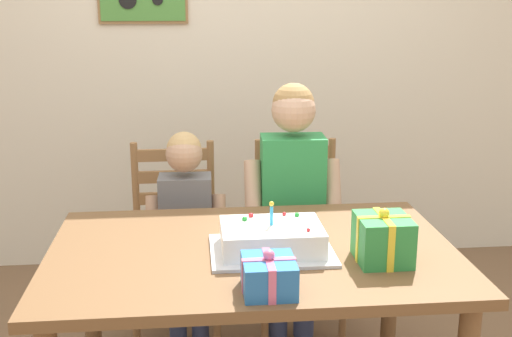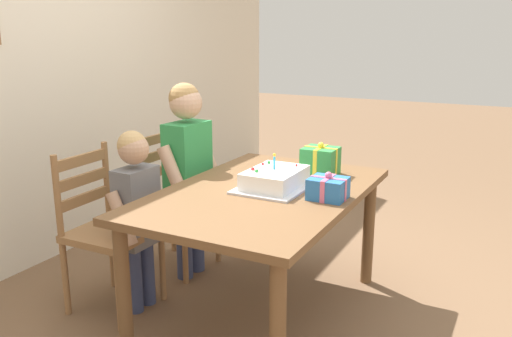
# 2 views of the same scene
# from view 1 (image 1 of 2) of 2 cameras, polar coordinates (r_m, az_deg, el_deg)

# --- Properties ---
(back_wall) EXTENTS (6.40, 0.11, 2.60)m
(back_wall) POSITION_cam_1_polar(r_m,az_deg,el_deg) (3.93, -2.71, 10.24)
(back_wall) COLOR silver
(back_wall) RESTS_ON ground
(dining_table) EXTENTS (1.49, 0.97, 0.73)m
(dining_table) POSITION_cam_1_polar(r_m,az_deg,el_deg) (2.42, -0.31, -9.03)
(dining_table) COLOR brown
(dining_table) RESTS_ON ground
(birthday_cake) EXTENTS (0.44, 0.34, 0.19)m
(birthday_cake) POSITION_cam_1_polar(r_m,az_deg,el_deg) (2.34, 1.38, -6.26)
(birthday_cake) COLOR silver
(birthday_cake) RESTS_ON dining_table
(gift_box_red_large) EXTENTS (0.18, 0.20, 0.20)m
(gift_box_red_large) POSITION_cam_1_polar(r_m,az_deg,el_deg) (2.29, 11.10, -6.11)
(gift_box_red_large) COLOR #2D8E42
(gift_box_red_large) RESTS_ON dining_table
(gift_box_beside_cake) EXTENTS (0.17, 0.19, 0.14)m
(gift_box_beside_cake) POSITION_cam_1_polar(r_m,az_deg,el_deg) (2.04, 1.13, -9.39)
(gift_box_beside_cake) COLOR #286BB7
(gift_box_beside_cake) RESTS_ON dining_table
(chair_left) EXTENTS (0.43, 0.43, 0.92)m
(chair_left) POSITION_cam_1_polar(r_m,az_deg,el_deg) (3.25, -7.16, -6.03)
(chair_left) COLOR #996B42
(chair_left) RESTS_ON ground
(chair_right) EXTENTS (0.43, 0.43, 0.92)m
(chair_right) POSITION_cam_1_polar(r_m,az_deg,el_deg) (3.29, 3.74, -5.68)
(chair_right) COLOR #996B42
(chair_right) RESTS_ON ground
(child_older) EXTENTS (0.46, 0.26, 1.25)m
(child_older) POSITION_cam_1_polar(r_m,az_deg,el_deg) (3.01, 3.23, -1.75)
(child_older) COLOR #38426B
(child_older) RESTS_ON ground
(child_younger) EXTENTS (0.37, 0.22, 1.03)m
(child_younger) POSITION_cam_1_polar(r_m,az_deg,el_deg) (3.02, -6.18, -4.39)
(child_younger) COLOR #38426B
(child_younger) RESTS_ON ground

